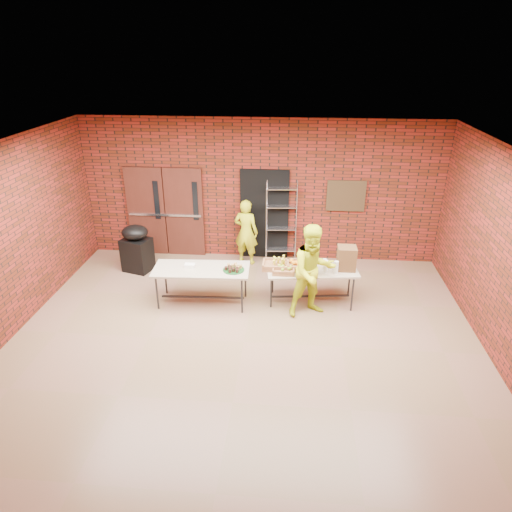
{
  "coord_description": "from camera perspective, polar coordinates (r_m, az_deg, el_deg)",
  "views": [
    {
      "loc": [
        0.76,
        -6.35,
        4.6
      ],
      "look_at": [
        0.09,
        1.4,
        0.97
      ],
      "focal_mm": 32.0,
      "sensor_mm": 36.0,
      "label": 1
    }
  ],
  "objects": [
    {
      "name": "dark_doorway",
      "position": [
        10.45,
        1.06,
        5.18
      ],
      "size": [
        1.1,
        0.06,
        2.1
      ],
      "primitive_type": "cube",
      "color": "black",
      "rests_on": "room"
    },
    {
      "name": "table_right",
      "position": [
        8.76,
        7.0,
        -1.99
      ],
      "size": [
        1.78,
        0.91,
        0.7
      ],
      "rotation": [
        0.0,
        0.0,
        0.12
      ],
      "color": "tan",
      "rests_on": "room"
    },
    {
      "name": "room",
      "position": [
        7.06,
        -1.67,
        -0.11
      ],
      "size": [
        8.08,
        7.08,
        3.28
      ],
      "color": "#856747",
      "rests_on": "ground"
    },
    {
      "name": "napkin_box",
      "position": [
        8.74,
        -8.27,
        -1.19
      ],
      "size": [
        0.19,
        0.13,
        0.06
      ],
      "primitive_type": "cube",
      "color": "white",
      "rests_on": "table_left"
    },
    {
      "name": "cup_stack_front",
      "position": [
        8.6,
        8.73,
        -1.3
      ],
      "size": [
        0.08,
        0.08,
        0.25
      ],
      "primitive_type": "cylinder",
      "color": "white",
      "rests_on": "table_right"
    },
    {
      "name": "coffee_dispenser",
      "position": [
        8.75,
        11.25,
        -0.27
      ],
      "size": [
        0.35,
        0.31,
        0.46
      ],
      "primitive_type": "cube",
      "color": "brown",
      "rests_on": "table_right"
    },
    {
      "name": "muffin_tray",
      "position": [
        8.53,
        -2.82,
        -1.51
      ],
      "size": [
        0.4,
        0.4,
        0.1
      ],
      "color": "#124519",
      "rests_on": "table_left"
    },
    {
      "name": "volunteer_man",
      "position": [
        8.27,
        7.14,
        -1.89
      ],
      "size": [
        1.05,
        0.94,
        1.76
      ],
      "primitive_type": "imported",
      "rotation": [
        0.0,
        0.0,
        0.39
      ],
      "color": "#CAD717",
      "rests_on": "room"
    },
    {
      "name": "basket_bananas",
      "position": [
        8.69,
        2.49,
        -1.12
      ],
      "size": [
        0.5,
        0.39,
        0.16
      ],
      "color": "#9E693F",
      "rests_on": "table_right"
    },
    {
      "name": "cup_stack_mid",
      "position": [
        8.59,
        9.98,
        -1.41
      ],
      "size": [
        0.08,
        0.08,
        0.25
      ],
      "primitive_type": "cylinder",
      "color": "white",
      "rests_on": "table_right"
    },
    {
      "name": "basket_apples",
      "position": [
        8.53,
        3.46,
        -1.77
      ],
      "size": [
        0.41,
        0.32,
        0.13
      ],
      "color": "#9E693F",
      "rests_on": "table_right"
    },
    {
      "name": "cup_stack_back",
      "position": [
        8.68,
        8.55,
        -1.08
      ],
      "size": [
        0.08,
        0.08,
        0.23
      ],
      "primitive_type": "cylinder",
      "color": "white",
      "rests_on": "table_right"
    },
    {
      "name": "basket_oranges",
      "position": [
        8.71,
        5.47,
        -1.18
      ],
      "size": [
        0.5,
        0.39,
        0.15
      ],
      "color": "#9E693F",
      "rests_on": "table_right"
    },
    {
      "name": "table_left",
      "position": [
        8.7,
        -6.84,
        -1.92
      ],
      "size": [
        1.84,
        0.83,
        0.74
      ],
      "rotation": [
        0.0,
        0.0,
        0.04
      ],
      "color": "tan",
      "rests_on": "room"
    },
    {
      "name": "bronze_plaque",
      "position": [
        10.32,
        11.18,
        7.38
      ],
      "size": [
        0.85,
        0.04,
        0.7
      ],
      "primitive_type": "cube",
      "color": "#382A16",
      "rests_on": "room"
    },
    {
      "name": "wire_rack",
      "position": [
        10.34,
        3.18,
        4.27
      ],
      "size": [
        0.7,
        0.28,
        1.88
      ],
      "primitive_type": null,
      "rotation": [
        0.0,
        0.0,
        0.08
      ],
      "color": "#B0AFB6",
      "rests_on": "room"
    },
    {
      "name": "double_doors",
      "position": [
        10.82,
        -11.23,
        5.42
      ],
      "size": [
        1.78,
        0.12,
        2.1
      ],
      "color": "#451C13",
      "rests_on": "room"
    },
    {
      "name": "covered_grill",
      "position": [
        10.33,
        -14.7,
        0.97
      ],
      "size": [
        0.7,
        0.63,
        1.06
      ],
      "rotation": [
        0.0,
        0.0,
        -0.3
      ],
      "color": "black",
      "rests_on": "room"
    },
    {
      "name": "volunteer_woman",
      "position": [
        10.25,
        -1.25,
        3.01
      ],
      "size": [
        0.62,
        0.49,
        1.51
      ],
      "primitive_type": "imported",
      "rotation": [
        0.0,
        0.0,
        2.89
      ],
      "color": "#CAD717",
      "rests_on": "room"
    }
  ]
}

